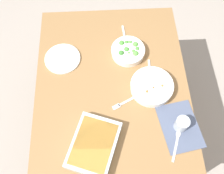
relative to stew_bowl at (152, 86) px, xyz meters
name	(u,v)px	position (x,y,z in m)	size (l,w,h in m)	color
ground_plane	(112,127)	(-0.02, -0.23, -0.77)	(6.00, 6.00, 0.00)	#9E9389
dining_table	(112,94)	(-0.02, -0.23, -0.12)	(1.20, 0.90, 0.74)	olive
placemat	(180,126)	(0.24, 0.13, -0.03)	(0.28, 0.20, 0.00)	#4C5670
stew_bowl	(152,86)	(0.00, 0.00, 0.00)	(0.25, 0.25, 0.06)	white
broccoli_bowl	(128,51)	(-0.25, -0.12, 0.00)	(0.21, 0.21, 0.07)	white
baking_dish	(94,145)	(0.32, -0.34, 0.00)	(0.36, 0.31, 0.06)	silver
drink_cup	(181,124)	(0.24, 0.13, 0.01)	(0.07, 0.07, 0.08)	#B2BCC6
side_plate	(63,59)	(-0.23, -0.53, -0.03)	(0.22, 0.22, 0.01)	white
spoon_by_stew	(150,76)	(-0.09, 0.00, -0.03)	(0.18, 0.03, 0.01)	silver
spoon_by_broccoli	(125,39)	(-0.36, -0.13, -0.03)	(0.18, 0.03, 0.01)	silver
spoon_spare	(177,141)	(0.32, 0.10, -0.03)	(0.17, 0.08, 0.01)	silver
fork_on_table	(124,103)	(0.08, -0.16, -0.03)	(0.09, 0.17, 0.01)	silver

